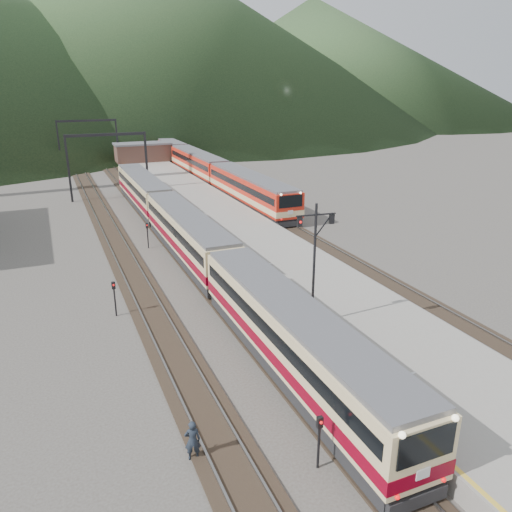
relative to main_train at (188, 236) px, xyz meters
name	(u,v)px	position (x,y,z in m)	size (l,w,h in m)	color
track_main	(161,226)	(0.00, 10.36, -1.84)	(2.60, 200.00, 0.23)	black
track_far	(110,231)	(-5.00, 10.36, -1.84)	(2.60, 200.00, 0.23)	black
track_second	(265,214)	(11.50, 10.36, -1.84)	(2.60, 200.00, 0.23)	black
platform	(220,221)	(5.60, 8.36, -1.41)	(8.00, 100.00, 1.00)	gray
gantry_near	(107,153)	(-2.85, 25.36, 3.68)	(9.55, 0.25, 8.00)	black
gantry_far	(88,135)	(-2.85, 50.36, 3.68)	(9.55, 0.25, 8.00)	black
station_shed	(143,152)	(5.60, 48.36, 0.66)	(9.40, 4.40, 3.10)	brown
hill_b	(126,24)	(30.00, 200.36, 35.59)	(220.00, 220.00, 75.00)	#264023
hill_c	(311,56)	(110.00, 180.36, 23.09)	(160.00, 160.00, 50.00)	#264023
main_train	(188,236)	(0.00, 0.00, 0.00)	(2.75, 56.44, 3.35)	beige
second_train	(198,163)	(11.50, 35.61, 0.19)	(3.06, 62.66, 3.73)	red
signal_mast	(315,253)	(2.57, -16.19, 3.28)	(2.19, 0.40, 6.86)	black
short_signal_a	(319,435)	(-2.01, -25.02, -0.44)	(0.22, 0.16, 2.27)	black
short_signal_b	(147,232)	(-2.58, 3.81, -0.44)	(0.24, 0.19, 2.27)	black
short_signal_c	(114,294)	(-7.13, -8.80, -0.44)	(0.22, 0.16, 2.27)	black
worker	(193,440)	(-6.20, -22.73, -1.06)	(0.62, 0.41, 1.70)	#1E2531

